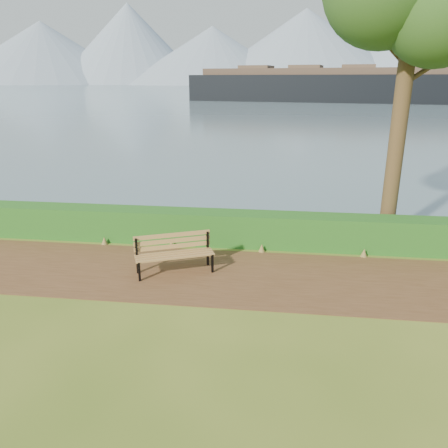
# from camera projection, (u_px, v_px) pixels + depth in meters

# --- Properties ---
(ground) EXTENTS (140.00, 140.00, 0.00)m
(ground) POSITION_uv_depth(u_px,v_px,m) (195.00, 279.00, 11.04)
(ground) COLOR #46601B
(ground) RESTS_ON ground
(path) EXTENTS (40.00, 3.40, 0.01)m
(path) POSITION_uv_depth(u_px,v_px,m) (197.00, 274.00, 11.32)
(path) COLOR #4F311B
(path) RESTS_ON ground
(hedge) EXTENTS (32.00, 0.85, 1.00)m
(hedge) POSITION_uv_depth(u_px,v_px,m) (211.00, 227.00, 13.33)
(hedge) COLOR #164D16
(hedge) RESTS_ON ground
(water) EXTENTS (700.00, 510.00, 0.00)m
(water) POSITION_uv_depth(u_px,v_px,m) (279.00, 87.00, 255.67)
(water) COLOR #42596A
(water) RESTS_ON ground
(mountains) EXTENTS (585.00, 190.00, 70.00)m
(mountains) POSITION_uv_depth(u_px,v_px,m) (271.00, 51.00, 385.43)
(mountains) COLOR gray
(mountains) RESTS_ON ground
(bench) EXTENTS (2.07, 1.33, 1.01)m
(bench) POSITION_uv_depth(u_px,v_px,m) (174.00, 251.00, 11.31)
(bench) COLOR black
(bench) RESTS_ON ground
(cargo_ship) EXTENTS (79.20, 26.81, 23.76)m
(cargo_ship) POSITION_uv_depth(u_px,v_px,m) (385.00, 85.00, 91.74)
(cargo_ship) COLOR black
(cargo_ship) RESTS_ON ground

